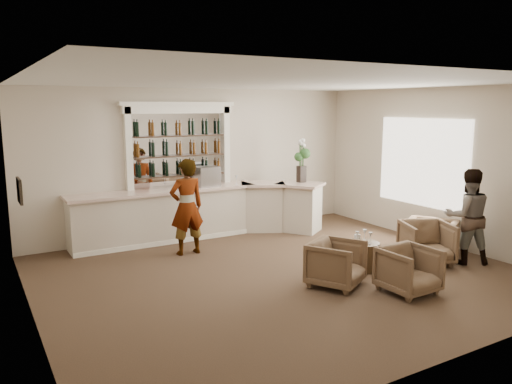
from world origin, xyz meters
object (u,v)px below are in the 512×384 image
(cocktail_table, at_px, (363,256))
(armchair_right, at_px, (427,242))
(sommelier, at_px, (187,207))
(espresso_machine, at_px, (207,176))
(guest, at_px, (467,216))
(armchair_center, at_px, (409,270))
(bar_counter, at_px, (203,212))
(armchair_far, at_px, (431,236))
(flower_vase, at_px, (302,158))
(armchair_left, at_px, (336,264))

(cocktail_table, distance_m, armchair_right, 1.33)
(sommelier, bearing_deg, espresso_machine, -130.96)
(cocktail_table, xyz_separation_m, guest, (1.93, -0.67, 0.64))
(armchair_center, bearing_deg, espresso_machine, 103.10)
(bar_counter, distance_m, espresso_machine, 0.81)
(sommelier, height_order, armchair_far, sommelier)
(bar_counter, distance_m, guest, 5.46)
(armchair_right, height_order, espresso_machine, espresso_machine)
(cocktail_table, bearing_deg, armchair_far, 5.16)
(bar_counter, height_order, guest, guest)
(cocktail_table, distance_m, flower_vase, 3.43)
(armchair_left, height_order, armchair_far, armchair_left)
(guest, xyz_separation_m, flower_vase, (-1.16, 3.68, 0.82))
(bar_counter, relative_size, armchair_left, 6.93)
(armchair_left, bearing_deg, sommelier, 86.56)
(armchair_left, relative_size, espresso_machine, 1.65)
(bar_counter, relative_size, armchair_right, 6.58)
(cocktail_table, bearing_deg, bar_counter, 114.04)
(bar_counter, relative_size, sommelier, 3.00)
(guest, distance_m, espresso_machine, 5.44)
(cocktail_table, bearing_deg, flower_vase, 75.64)
(cocktail_table, distance_m, armchair_center, 1.25)
(bar_counter, bearing_deg, armchair_center, -73.57)
(armchair_right, bearing_deg, guest, -3.76)
(cocktail_table, height_order, armchair_center, armchair_center)
(espresso_machine, bearing_deg, flower_vase, -17.83)
(guest, height_order, armchair_far, guest)
(guest, distance_m, armchair_right, 0.89)
(bar_counter, xyz_separation_m, armchair_left, (0.61, -3.91, -0.20))
(bar_counter, height_order, armchair_right, bar_counter)
(armchair_right, relative_size, espresso_machine, 1.74)
(armchair_right, height_order, flower_vase, flower_vase)
(cocktail_table, xyz_separation_m, flower_vase, (0.77, 3.01, 1.47))
(sommelier, xyz_separation_m, armchair_left, (1.40, -2.90, -0.58))
(bar_counter, relative_size, espresso_machine, 11.43)
(guest, relative_size, espresso_machine, 3.56)
(guest, height_order, armchair_center, guest)
(bar_counter, height_order, armchair_left, bar_counter)
(armchair_right, relative_size, armchair_far, 0.90)
(espresso_machine, height_order, flower_vase, flower_vase)
(armchair_center, bearing_deg, cocktail_table, 81.06)
(sommelier, bearing_deg, armchair_center, 120.20)
(armchair_far, bearing_deg, bar_counter, -164.01)
(guest, xyz_separation_m, espresso_machine, (-3.33, 4.27, 0.47))
(espresso_machine, bearing_deg, armchair_center, -78.29)
(sommelier, bearing_deg, armchair_far, 151.81)
(bar_counter, xyz_separation_m, flower_vase, (2.33, -0.50, 1.14))
(bar_counter, bearing_deg, flower_vase, -12.01)
(armchair_center, bearing_deg, armchair_right, 30.85)
(bar_counter, distance_m, sommelier, 1.34)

